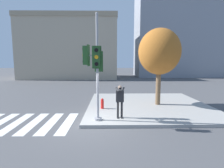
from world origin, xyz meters
TOP-DOWN VIEW (x-y plane):
  - ground_plane at (0.00, 0.00)m, footprint 160.00×160.00m
  - sidewalk_corner at (3.50, 3.50)m, footprint 8.00×8.00m
  - crosswalk_stripes at (-3.34, 0.28)m, footprint 4.77×3.17m
  - traffic_signal_pole at (0.19, 0.24)m, footprint 0.97×1.41m
  - person_photographer at (1.42, 0.57)m, footprint 0.50×0.53m
  - street_tree at (4.16, 3.39)m, footprint 2.75×2.75m
  - fire_hydrant at (0.44, 2.37)m, footprint 0.19×0.25m
  - building_left at (-6.32, 25.90)m, footprint 17.08×10.57m
  - building_right at (15.02, 28.65)m, footprint 17.27×8.24m

SIDE VIEW (x-z plane):
  - ground_plane at x=0.00m, z-range 0.00..0.00m
  - crosswalk_stripes at x=-3.34m, z-range 0.00..0.01m
  - sidewalk_corner at x=3.50m, z-range 0.00..0.16m
  - fire_hydrant at x=0.44m, z-range 0.15..0.80m
  - person_photographer at x=1.42m, z-range 0.33..2.03m
  - traffic_signal_pole at x=0.19m, z-range 0.39..5.55m
  - street_tree at x=4.16m, z-range 1.15..6.20m
  - building_left at x=-6.32m, z-range 0.01..11.07m
  - building_right at x=15.02m, z-range 0.01..19.48m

